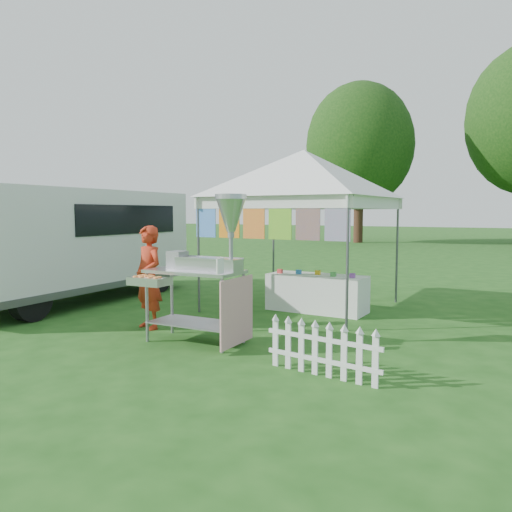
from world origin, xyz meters
The scene contains 8 objects.
ground centered at (0.00, 0.00, 0.00)m, with size 120.00×120.00×0.00m, color #1D4D16.
canopy_main centered at (0.00, 3.49, 2.99)m, with size 4.24×4.24×3.45m.
tree_left centered at (-6.00, 24.00, 5.83)m, with size 6.40×6.40×9.53m.
donut_cart centered at (0.05, 0.34, 1.22)m, with size 1.48×1.08×2.07m.
vendor centered at (-1.31, 0.65, 0.81)m, with size 0.59×0.39×1.62m, color #B82D16.
cargo_van centered at (-4.46, 1.80, 1.22)m, with size 2.61×5.62×2.27m.
picket_fence centered at (1.95, -0.11, 0.29)m, with size 1.43×0.18×0.56m.
display_table centered at (0.41, 3.25, 0.34)m, with size 1.80×0.70×0.68m, color white.
Camera 1 is at (4.08, -5.15, 1.82)m, focal length 35.00 mm.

